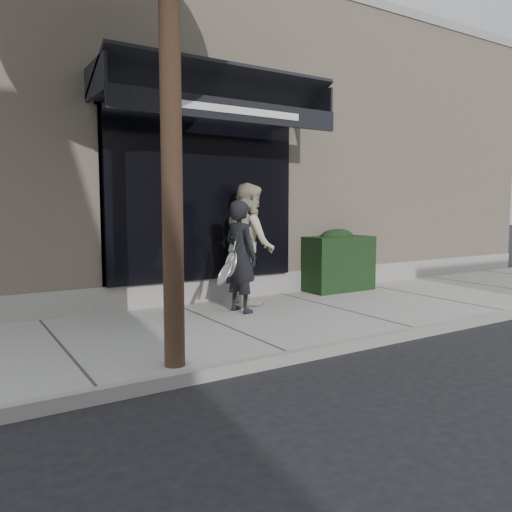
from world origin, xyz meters
TOP-DOWN VIEW (x-y plane):
  - ground at (0.00, 0.00)m, footprint 80.00×80.00m
  - sidewalk at (0.00, 0.00)m, footprint 20.00×3.00m
  - curb at (0.00, -1.55)m, footprint 20.00×0.10m
  - building_facade at (-0.01, 4.96)m, footprint 14.30×8.04m
  - hedge at (1.10, 1.25)m, footprint 1.30×0.70m
  - pedestrian_front at (-1.40, 0.52)m, footprint 0.78×0.79m
  - pedestrian_back at (-0.92, 1.04)m, footprint 0.95×1.09m

SIDE VIEW (x-z plane):
  - ground at x=0.00m, z-range 0.00..0.00m
  - sidewalk at x=0.00m, z-range 0.00..0.12m
  - curb at x=0.00m, z-range 0.00..0.14m
  - hedge at x=1.10m, z-range 0.09..1.23m
  - pedestrian_front at x=-1.40m, z-range 0.12..1.75m
  - pedestrian_back at x=-0.92m, z-range 0.12..2.03m
  - building_facade at x=-0.01m, z-range -0.08..5.56m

